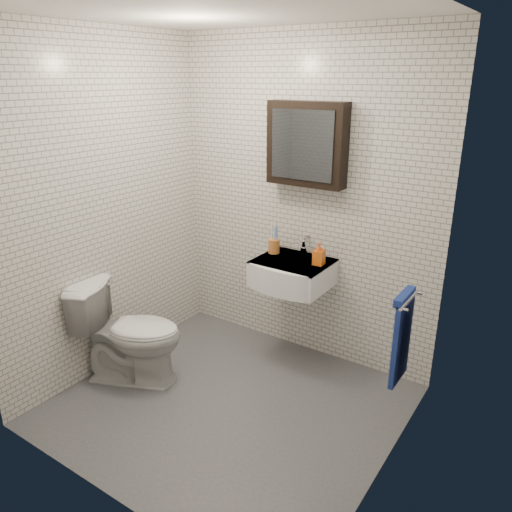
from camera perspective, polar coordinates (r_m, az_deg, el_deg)
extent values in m
cube|color=#494C51|center=(3.64, -3.18, -16.60)|extent=(2.20, 2.00, 0.01)
cube|color=silver|center=(3.87, 5.45, 6.15)|extent=(2.20, 0.02, 2.50)
cube|color=silver|center=(2.40, -18.30, -3.69)|extent=(2.20, 0.02, 2.50)
cube|color=silver|center=(3.81, -16.93, 5.14)|extent=(0.02, 2.00, 2.50)
cube|color=silver|center=(2.58, 16.19, -1.80)|extent=(0.02, 2.00, 2.50)
cube|color=white|center=(2.94, -4.21, 26.37)|extent=(2.20, 2.00, 0.02)
cube|color=white|center=(3.81, 4.23, -1.93)|extent=(0.55, 0.45, 0.20)
cylinder|color=silver|center=(3.80, 4.42, -0.60)|extent=(0.31, 0.31, 0.02)
cylinder|color=silver|center=(3.80, 4.42, -0.49)|extent=(0.04, 0.04, 0.01)
cube|color=white|center=(3.78, 4.27, -0.59)|extent=(0.55, 0.45, 0.01)
cylinder|color=silver|center=(3.90, 5.49, 0.60)|extent=(0.06, 0.06, 0.06)
cylinder|color=silver|center=(3.88, 5.52, 1.43)|extent=(0.03, 0.03, 0.08)
cylinder|color=silver|center=(3.83, 5.10, 1.62)|extent=(0.02, 0.12, 0.02)
cube|color=silver|center=(3.89, 5.76, 2.32)|extent=(0.02, 0.09, 0.01)
cube|color=black|center=(3.70, 5.84, 12.60)|extent=(0.60, 0.14, 0.60)
cube|color=#3F444C|center=(3.64, 5.26, 12.48)|extent=(0.49, 0.01, 0.49)
cylinder|color=silver|center=(3.02, 17.06, -4.86)|extent=(0.02, 0.30, 0.02)
cylinder|color=silver|center=(3.13, 18.13, -4.08)|extent=(0.04, 0.02, 0.02)
cylinder|color=silver|center=(2.90, 16.65, -5.86)|extent=(0.04, 0.02, 0.02)
cube|color=navy|center=(3.14, 16.29, -9.28)|extent=(0.03, 0.26, 0.54)
cube|color=navy|center=(3.02, 16.63, -4.50)|extent=(0.05, 0.26, 0.05)
cylinder|color=#B96C2E|center=(3.92, 2.06, 1.15)|extent=(0.11, 0.11, 0.11)
cylinder|color=white|center=(3.89, 1.78, 2.16)|extent=(0.02, 0.03, 0.21)
cylinder|color=#4178D1|center=(3.88, 2.17, 1.94)|extent=(0.02, 0.02, 0.19)
cylinder|color=white|center=(3.91, 2.13, 2.31)|extent=(0.03, 0.04, 0.22)
cylinder|color=#4178D1|center=(3.90, 2.41, 2.07)|extent=(0.03, 0.04, 0.20)
imported|color=#E44E18|center=(3.69, 7.22, 0.26)|extent=(0.08, 0.08, 0.17)
imported|color=silver|center=(3.83, -14.22, -8.47)|extent=(0.87, 0.71, 0.78)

